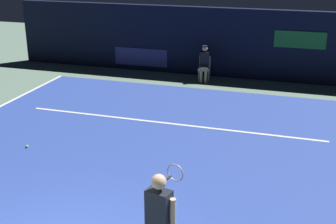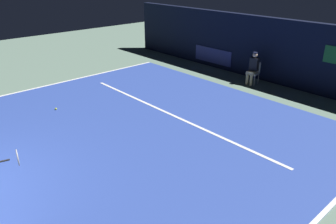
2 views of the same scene
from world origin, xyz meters
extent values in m
plane|color=slate|center=(0.00, 4.45, 0.00)|extent=(32.67, 32.67, 0.00)
cube|color=#2D479E|center=(0.00, 4.45, 0.01)|extent=(11.05, 10.91, 0.01)
cube|color=white|center=(-5.47, 4.45, 0.01)|extent=(0.10, 10.91, 0.01)
cube|color=white|center=(0.00, 6.36, 0.01)|extent=(8.62, 0.10, 0.01)
cube|color=black|center=(0.00, 11.84, 1.30)|extent=(16.18, 0.30, 2.60)
cube|color=navy|center=(-2.83, 11.68, 0.55)|extent=(2.20, 0.04, 0.70)
cylinder|color=black|center=(1.68, 0.83, 1.35)|extent=(0.10, 0.30, 0.03)
torus|color=#B2B2B7|center=(1.74, 1.11, 1.35)|extent=(0.30, 0.10, 0.30)
cube|color=white|center=(-0.06, 10.96, 0.46)|extent=(0.49, 0.45, 0.04)
cube|color=white|center=(-0.08, 11.16, 0.69)|extent=(0.42, 0.08, 0.42)
cylinder|color=#B2B2B7|center=(-0.22, 10.77, 0.23)|extent=(0.03, 0.03, 0.46)
cylinder|color=#B2B2B7|center=(0.15, 10.81, 0.23)|extent=(0.03, 0.03, 0.46)
cylinder|color=#B2B2B7|center=(-0.26, 11.10, 0.23)|extent=(0.03, 0.03, 0.46)
cylinder|color=#B2B2B7|center=(0.11, 11.15, 0.23)|extent=(0.03, 0.03, 0.46)
cube|color=tan|center=(-0.05, 10.88, 0.50)|extent=(0.37, 0.44, 0.14)
cylinder|color=tan|center=(-0.11, 10.69, 0.23)|extent=(0.11, 0.11, 0.46)
cylinder|color=tan|center=(0.07, 10.71, 0.23)|extent=(0.11, 0.11, 0.46)
cube|color=black|center=(-0.06, 11.00, 0.83)|extent=(0.36, 0.26, 0.52)
sphere|color=#DBAD89|center=(-0.06, 11.00, 1.21)|extent=(0.20, 0.20, 0.20)
cylinder|color=#141933|center=(-0.06, 11.00, 1.30)|extent=(0.19, 0.19, 0.04)
sphere|color=#CCE033|center=(-2.88, 3.74, 0.05)|extent=(0.07, 0.07, 0.07)
camera|label=1|loc=(3.57, -5.10, 4.74)|focal=48.79mm
camera|label=2|loc=(7.20, -0.24, 4.42)|focal=35.06mm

